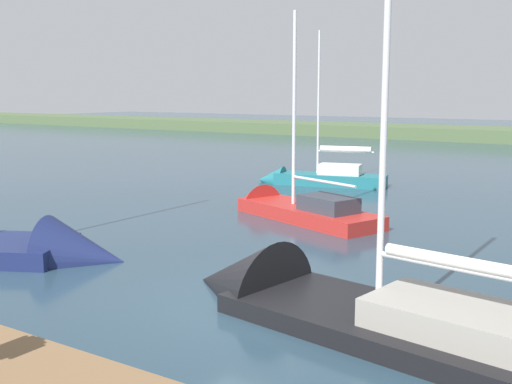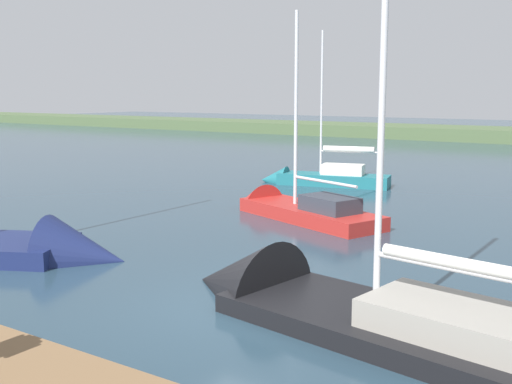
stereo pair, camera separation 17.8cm
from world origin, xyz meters
name	(u,v)px [view 1 (the left image)]	position (x,y,z in m)	size (l,w,h in m)	color
ground_plane	(239,306)	(0.00, 0.00, 0.00)	(200.00, 200.00, 0.00)	#263D4C
sailboat_behind_pier	(330,312)	(-1.97, -0.47, 0.10)	(10.64, 4.29, 10.50)	black
sailboat_inner_slip	(316,180)	(6.93, -17.07, 0.25)	(6.72, 3.00, 8.22)	#1E6B75
sailboat_outer_mooring	(288,213)	(4.21, -9.44, 0.11)	(7.66, 4.46, 8.47)	#B22823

